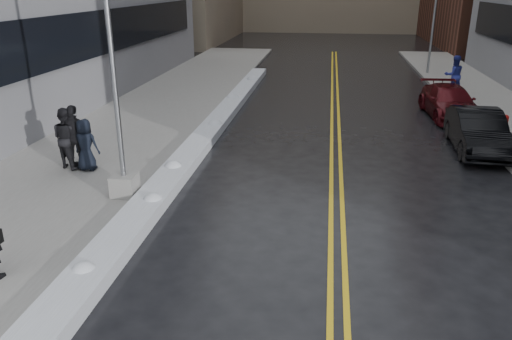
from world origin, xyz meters
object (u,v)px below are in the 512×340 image
at_px(pedestrian_b, 67,138).
at_px(car_maroon, 449,102).
at_px(lamppost, 117,111).
at_px(fire_hydrant, 505,123).
at_px(car_black, 478,131).
at_px(traffic_signal, 433,21).
at_px(pedestrian_c, 86,145).
at_px(pedestrian_d, 75,137).
at_px(pedestrian_east, 454,75).

bearing_deg(pedestrian_b, car_maroon, -122.37).
distance_m(lamppost, fire_hydrant, 14.81).
height_order(fire_hydrant, car_black, car_black).
bearing_deg(traffic_signal, fire_hydrant, -87.95).
relative_size(traffic_signal, car_maroon, 1.27).
distance_m(traffic_signal, pedestrian_c, 24.58).
distance_m(fire_hydrant, car_maroon, 3.22).
distance_m(lamppost, pedestrian_d, 3.29).
bearing_deg(fire_hydrant, car_maroon, 117.76).
height_order(fire_hydrant, car_maroon, car_maroon).
height_order(pedestrian_c, car_maroon, pedestrian_c).
bearing_deg(car_black, lamppost, -148.84).
xyz_separation_m(pedestrian_c, pedestrian_d, (-0.38, 0.14, 0.19)).
bearing_deg(lamppost, car_maroon, 45.13).
bearing_deg(pedestrian_b, fire_hydrant, -133.85).
relative_size(pedestrian_b, car_maroon, 0.41).
bearing_deg(fire_hydrant, traffic_signal, 92.05).
xyz_separation_m(traffic_signal, pedestrian_c, (-13.73, -20.24, -2.43)).
relative_size(pedestrian_c, pedestrian_east, 0.81).
distance_m(lamppost, pedestrian_b, 3.51).
height_order(pedestrian_b, car_black, pedestrian_b).
bearing_deg(pedestrian_c, car_black, -159.47).
bearing_deg(pedestrian_c, lamppost, 139.88).
relative_size(traffic_signal, car_black, 1.34).
relative_size(fire_hydrant, car_maroon, 0.15).
bearing_deg(traffic_signal, pedestrian_d, -125.07).
distance_m(lamppost, pedestrian_c, 3.05).
height_order(car_black, car_maroon, car_black).
distance_m(pedestrian_d, pedestrian_east, 19.43).
bearing_deg(pedestrian_b, car_black, -139.24).
xyz_separation_m(lamppost, pedestrian_d, (-2.31, 1.90, -1.37)).
bearing_deg(pedestrian_east, car_maroon, 67.37).
relative_size(fire_hydrant, pedestrian_c, 0.45).
bearing_deg(car_maroon, pedestrian_b, -150.01).
xyz_separation_m(pedestrian_d, car_black, (13.05, 4.05, -0.42)).
bearing_deg(traffic_signal, lamppost, -118.21).
height_order(lamppost, pedestrian_east, lamppost).
xyz_separation_m(traffic_signal, pedestrian_d, (-14.11, -20.10, -2.24)).
bearing_deg(car_maroon, pedestrian_c, -148.24).
bearing_deg(pedestrian_d, traffic_signal, -126.61).
xyz_separation_m(pedestrian_b, pedestrian_east, (14.46, 13.29, 0.04)).
height_order(fire_hydrant, pedestrian_b, pedestrian_b).
xyz_separation_m(fire_hydrant, pedestrian_b, (-14.90, -6.10, 0.57)).
bearing_deg(pedestrian_east, pedestrian_d, 34.34).
distance_m(fire_hydrant, traffic_signal, 14.30).
relative_size(car_black, car_maroon, 0.95).
height_order(pedestrian_d, car_maroon, pedestrian_d).
xyz_separation_m(traffic_signal, pedestrian_b, (-14.40, -20.10, -2.28)).
height_order(fire_hydrant, pedestrian_c, pedestrian_c).
relative_size(lamppost, pedestrian_east, 3.77).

